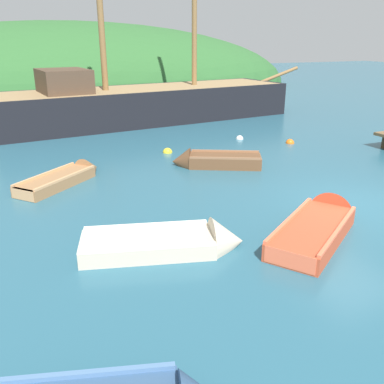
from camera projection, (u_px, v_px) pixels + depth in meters
name	position (u px, v px, depth m)	size (l,w,h in m)	color
ground_plane	(358.00, 206.00, 11.36)	(120.00, 120.00, 0.00)	#285B70
shore_hill	(69.00, 89.00, 37.77)	(42.93, 23.67, 11.48)	#2D602D
sailing_ship	(146.00, 109.00, 22.83)	(18.69, 5.79, 13.32)	black
rowboat_outer_left	(212.00, 162.00, 14.84)	(3.24, 2.36, 1.01)	brown
rowboat_far	(175.00, 245.00, 8.94)	(3.63, 2.03, 1.12)	beige
rowboat_center	(320.00, 226.00, 9.78)	(3.66, 2.98, 1.10)	#C64C2D
rowboat_portside	(67.00, 179.00, 13.21)	(3.08, 2.84, 0.87)	#9E7047
buoy_white	(240.00, 139.00, 18.90)	(0.33, 0.33, 0.33)	white
buoy_orange	(290.00, 143.00, 18.14)	(0.37, 0.37, 0.37)	orange
buoy_yellow	(168.00, 153.00, 16.65)	(0.38, 0.38, 0.38)	yellow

